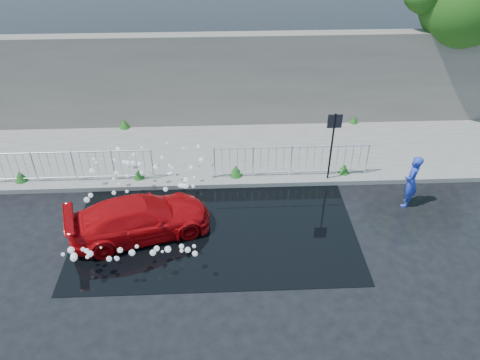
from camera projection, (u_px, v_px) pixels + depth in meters
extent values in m
plane|color=black|center=(197.00, 251.00, 12.75)|extent=(90.00, 90.00, 0.00)
cube|color=#63625E|center=(201.00, 153.00, 16.81)|extent=(30.00, 4.00, 0.15)
cube|color=#63625E|center=(200.00, 185.00, 15.16)|extent=(30.00, 0.25, 0.16)
cube|color=#625A52|center=(200.00, 81.00, 17.56)|extent=(30.00, 0.60, 3.50)
cube|color=black|center=(215.00, 226.00, 13.59)|extent=(8.00, 5.00, 0.01)
cylinder|color=black|center=(331.00, 149.00, 14.73)|extent=(0.06, 0.06, 2.50)
cube|color=black|center=(335.00, 121.00, 14.16)|extent=(0.45, 0.04, 0.45)
cylinder|color=#332114|center=(454.00, 52.00, 18.41)|extent=(0.36, 0.36, 5.00)
sphere|color=#1A4711|center=(465.00, 2.00, 16.53)|extent=(3.22, 3.22, 3.22)
cylinder|color=silver|center=(152.00, 164.00, 15.04)|extent=(0.05, 0.05, 1.10)
cylinder|color=silver|center=(70.00, 152.00, 14.65)|extent=(5.00, 0.04, 0.04)
cylinder|color=silver|center=(76.00, 177.00, 15.19)|extent=(5.00, 0.04, 0.04)
cylinder|color=silver|center=(214.00, 163.00, 15.11)|extent=(0.05, 0.05, 1.10)
cylinder|color=silver|center=(367.00, 159.00, 15.30)|extent=(0.05, 0.05, 1.10)
cylinder|color=silver|center=(292.00, 147.00, 14.91)|extent=(5.00, 0.04, 0.04)
cylinder|color=silver|center=(290.00, 172.00, 15.45)|extent=(5.00, 0.04, 0.04)
cone|color=#16541B|center=(20.00, 176.00, 15.13)|extent=(0.40, 0.40, 0.39)
cone|color=#16541B|center=(138.00, 174.00, 15.29)|extent=(0.36, 0.36, 0.32)
cone|color=#16541B|center=(236.00, 170.00, 15.38)|extent=(0.44, 0.44, 0.39)
cone|color=#16541B|center=(344.00, 168.00, 15.53)|extent=(0.38, 0.38, 0.34)
cone|color=#16541B|center=(124.00, 123.00, 18.11)|extent=(0.42, 0.42, 0.35)
cone|color=#16541B|center=(354.00, 120.00, 18.46)|extent=(0.34, 0.34, 0.27)
sphere|color=white|center=(124.00, 210.00, 13.94)|extent=(0.14, 0.14, 0.14)
sphere|color=white|center=(113.00, 179.00, 14.29)|extent=(0.11, 0.11, 0.11)
sphere|color=white|center=(172.00, 168.00, 14.68)|extent=(0.08, 0.08, 0.08)
sphere|color=white|center=(167.00, 143.00, 15.40)|extent=(0.06, 0.06, 0.06)
sphere|color=white|center=(134.00, 154.00, 14.91)|extent=(0.12, 0.12, 0.12)
sphere|color=white|center=(182.00, 186.00, 14.48)|extent=(0.16, 0.16, 0.16)
sphere|color=white|center=(165.00, 189.00, 14.21)|extent=(0.15, 0.15, 0.15)
sphere|color=white|center=(191.00, 168.00, 14.79)|extent=(0.11, 0.11, 0.11)
sphere|color=white|center=(188.00, 187.00, 14.29)|extent=(0.07, 0.07, 0.07)
sphere|color=white|center=(116.00, 173.00, 14.63)|extent=(0.15, 0.15, 0.15)
sphere|color=white|center=(107.00, 214.00, 13.86)|extent=(0.17, 0.17, 0.17)
sphere|color=white|center=(127.00, 176.00, 14.49)|extent=(0.11, 0.11, 0.11)
sphere|color=white|center=(201.00, 160.00, 14.88)|extent=(0.15, 0.15, 0.15)
sphere|color=white|center=(162.00, 158.00, 14.96)|extent=(0.11, 0.11, 0.11)
sphere|color=white|center=(96.00, 163.00, 14.86)|extent=(0.08, 0.08, 0.08)
sphere|color=white|center=(198.00, 146.00, 15.38)|extent=(0.12, 0.12, 0.12)
sphere|color=white|center=(110.00, 212.00, 13.86)|extent=(0.15, 0.15, 0.15)
sphere|color=white|center=(91.00, 195.00, 14.16)|extent=(0.15, 0.15, 0.15)
sphere|color=white|center=(187.00, 204.00, 14.18)|extent=(0.09, 0.09, 0.09)
sphere|color=white|center=(191.00, 167.00, 14.80)|extent=(0.09, 0.09, 0.09)
sphere|color=white|center=(142.00, 147.00, 15.39)|extent=(0.08, 0.08, 0.08)
sphere|color=white|center=(94.00, 159.00, 14.87)|extent=(0.11, 0.11, 0.11)
sphere|color=white|center=(119.00, 184.00, 14.34)|extent=(0.09, 0.09, 0.09)
sphere|color=white|center=(114.00, 160.00, 14.85)|extent=(0.10, 0.10, 0.10)
sphere|color=white|center=(180.00, 204.00, 14.09)|extent=(0.09, 0.09, 0.09)
sphere|color=white|center=(118.00, 149.00, 15.30)|extent=(0.17, 0.17, 0.17)
sphere|color=white|center=(133.00, 163.00, 14.88)|extent=(0.13, 0.13, 0.13)
sphere|color=white|center=(92.00, 171.00, 14.69)|extent=(0.17, 0.17, 0.17)
sphere|color=white|center=(155.00, 167.00, 14.71)|extent=(0.16, 0.16, 0.16)
sphere|color=white|center=(171.00, 173.00, 14.60)|extent=(0.11, 0.11, 0.11)
sphere|color=white|center=(186.00, 180.00, 14.47)|extent=(0.16, 0.16, 0.16)
sphere|color=white|center=(169.00, 174.00, 14.47)|extent=(0.09, 0.09, 0.09)
sphere|color=white|center=(180.00, 186.00, 14.49)|extent=(0.14, 0.14, 0.14)
sphere|color=white|center=(169.00, 166.00, 14.83)|extent=(0.09, 0.09, 0.09)
sphere|color=white|center=(169.00, 204.00, 14.02)|extent=(0.14, 0.14, 0.14)
sphere|color=white|center=(152.00, 205.00, 14.04)|extent=(0.07, 0.07, 0.07)
sphere|color=white|center=(128.00, 163.00, 14.82)|extent=(0.16, 0.16, 0.16)
sphere|color=white|center=(124.00, 162.00, 14.90)|extent=(0.13, 0.13, 0.13)
sphere|color=white|center=(186.00, 186.00, 14.38)|extent=(0.16, 0.16, 0.16)
sphere|color=white|center=(193.00, 186.00, 14.51)|extent=(0.11, 0.11, 0.11)
sphere|color=white|center=(127.00, 191.00, 14.20)|extent=(0.11, 0.11, 0.11)
sphere|color=white|center=(184.00, 148.00, 15.34)|extent=(0.07, 0.07, 0.07)
sphere|color=white|center=(87.00, 200.00, 13.99)|extent=(0.18, 0.18, 0.18)
sphere|color=white|center=(133.00, 155.00, 15.05)|extent=(0.06, 0.06, 0.06)
sphere|color=white|center=(114.00, 193.00, 14.05)|extent=(0.13, 0.13, 0.13)
sphere|color=white|center=(142.00, 173.00, 14.58)|extent=(0.12, 0.12, 0.12)
sphere|color=white|center=(144.00, 207.00, 14.04)|extent=(0.12, 0.12, 0.12)
sphere|color=white|center=(139.00, 164.00, 14.69)|extent=(0.12, 0.12, 0.12)
sphere|color=white|center=(194.00, 178.00, 14.66)|extent=(0.08, 0.08, 0.08)
sphere|color=white|center=(90.00, 254.00, 11.53)|extent=(0.16, 0.16, 0.16)
sphere|color=white|center=(71.00, 250.00, 11.46)|extent=(0.17, 0.17, 0.17)
sphere|color=white|center=(74.00, 256.00, 11.21)|extent=(0.16, 0.16, 0.16)
sphere|color=white|center=(153.00, 253.00, 11.44)|extent=(0.15, 0.15, 0.15)
sphere|color=white|center=(101.00, 248.00, 11.87)|extent=(0.06, 0.06, 0.06)
sphere|color=white|center=(195.00, 254.00, 11.39)|extent=(0.14, 0.14, 0.14)
sphere|color=white|center=(182.00, 246.00, 12.42)|extent=(0.14, 0.14, 0.14)
sphere|color=white|center=(182.00, 251.00, 12.33)|extent=(0.10, 0.10, 0.10)
sphere|color=white|center=(137.00, 246.00, 11.91)|extent=(0.10, 0.10, 0.10)
sphere|color=white|center=(74.00, 258.00, 11.15)|extent=(0.17, 0.17, 0.17)
sphere|color=white|center=(157.00, 249.00, 12.06)|extent=(0.15, 0.15, 0.15)
sphere|color=white|center=(117.00, 259.00, 11.20)|extent=(0.11, 0.11, 0.11)
sphere|color=white|center=(194.00, 246.00, 12.43)|extent=(0.11, 0.11, 0.11)
sphere|color=white|center=(88.00, 252.00, 12.21)|extent=(0.15, 0.15, 0.15)
sphere|color=white|center=(120.00, 250.00, 11.41)|extent=(0.14, 0.14, 0.14)
sphere|color=white|center=(87.00, 251.00, 11.26)|extent=(0.13, 0.13, 0.13)
sphere|color=white|center=(115.00, 258.00, 11.10)|extent=(0.07, 0.07, 0.07)
sphere|color=white|center=(109.00, 259.00, 11.16)|extent=(0.14, 0.14, 0.14)
sphere|color=white|center=(132.00, 253.00, 11.71)|extent=(0.16, 0.16, 0.16)
sphere|color=white|center=(83.00, 249.00, 11.75)|extent=(0.11, 0.11, 0.11)
sphere|color=white|center=(87.00, 257.00, 12.03)|extent=(0.11, 0.11, 0.11)
sphere|color=white|center=(162.00, 252.00, 11.62)|extent=(0.07, 0.07, 0.07)
sphere|color=white|center=(63.00, 254.00, 11.16)|extent=(0.09, 0.09, 0.09)
sphere|color=white|center=(188.00, 250.00, 11.73)|extent=(0.15, 0.15, 0.15)
sphere|color=white|center=(168.00, 249.00, 12.14)|extent=(0.18, 0.18, 0.18)
imported|color=#AE060A|center=(140.00, 218.00, 13.02)|extent=(4.20, 2.63, 1.13)
imported|color=#243AB7|center=(411.00, 182.00, 13.97)|extent=(0.68, 0.75, 1.71)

